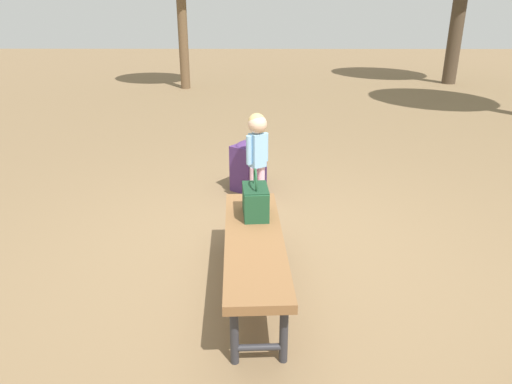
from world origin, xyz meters
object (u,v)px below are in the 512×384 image
park_bench (254,244)px  backpack_small (251,217)px  backpack_large (248,164)px  handbag (255,200)px  child_standing (257,145)px

park_bench → backpack_small: park_bench is taller
park_bench → backpack_large: (2.08, 0.09, -0.10)m
park_bench → backpack_small: 1.04m
handbag → backpack_small: size_ratio=1.27×
backpack_small → park_bench: bearing=-177.5°
park_bench → backpack_large: backpack_large is taller
child_standing → backpack_large: child_standing is taller
handbag → backpack_small: 0.78m
handbag → backpack_large: size_ratio=0.62×
handbag → backpack_small: (0.64, 0.05, -0.43)m
child_standing → backpack_large: 0.53m
park_bench → backpack_small: bearing=2.5°
child_standing → backpack_large: bearing=13.8°
handbag → backpack_small: bearing=4.4°
park_bench → handbag: handbag is taller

